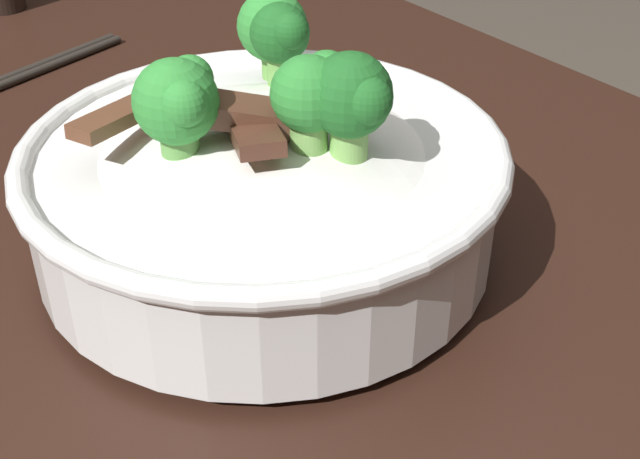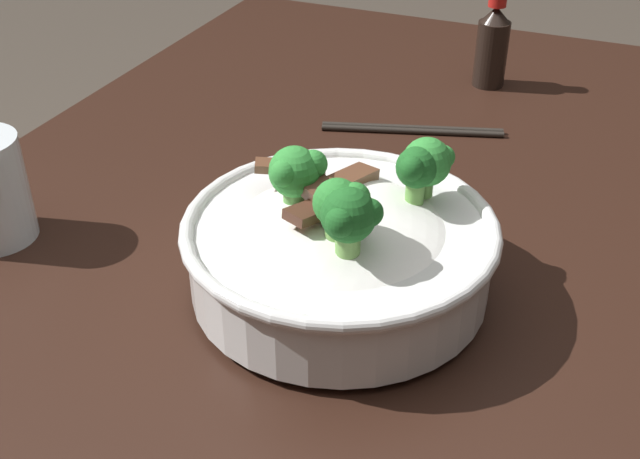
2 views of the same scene
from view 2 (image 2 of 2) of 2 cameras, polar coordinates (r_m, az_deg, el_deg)
dining_table at (r=0.85m, az=-0.11°, el=-9.16°), size 1.29×0.79×0.81m
rice_bowl at (r=0.65m, az=1.51°, el=-1.12°), size 0.26×0.26×0.13m
chopsticks_pair at (r=0.94m, az=6.63°, el=7.15°), size 0.08×0.21×0.01m
soy_sauce_bottle at (r=1.07m, az=12.26°, el=12.80°), size 0.04×0.04×0.12m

